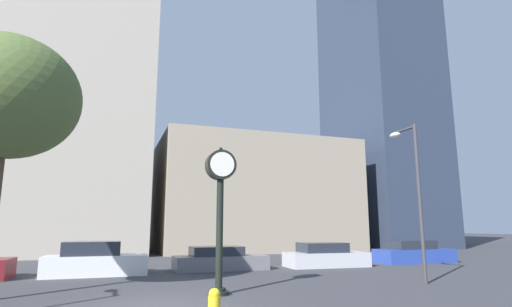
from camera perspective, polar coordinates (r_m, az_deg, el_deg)
ground_plane at (r=12.04m, az=-13.74°, el=-20.42°), size 200.00×200.00×0.00m
building_tall_tower at (r=39.53m, az=-22.80°, el=15.37°), size 11.04×12.00×37.54m
building_storefront_row at (r=37.96m, az=-0.61°, el=-6.15°), size 17.38×12.00×9.86m
building_glass_modern at (r=47.61m, az=17.12°, el=8.63°), size 8.56×12.00×34.50m
street_clock at (r=13.44m, az=-5.15°, el=-5.78°), size 1.00×0.68×4.82m
car_white at (r=19.80m, az=-21.99°, el=-14.06°), size 4.40×1.79×1.49m
car_grey at (r=20.78m, az=-5.21°, el=-14.91°), size 4.64×1.78×1.16m
car_silver at (r=22.71m, az=9.86°, el=-14.29°), size 4.52×2.17×1.28m
car_blue at (r=26.51m, az=21.60°, el=-13.10°), size 4.81×1.88×1.32m
fire_hydrant_near at (r=9.39m, az=-6.00°, el=-21.02°), size 0.63×0.27×0.83m
street_lamp_right at (r=17.46m, az=21.32°, el=-3.02°), size 0.36×1.57×6.27m
bare_tree at (r=15.20m, az=-31.93°, el=6.85°), size 4.44×4.44×8.26m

